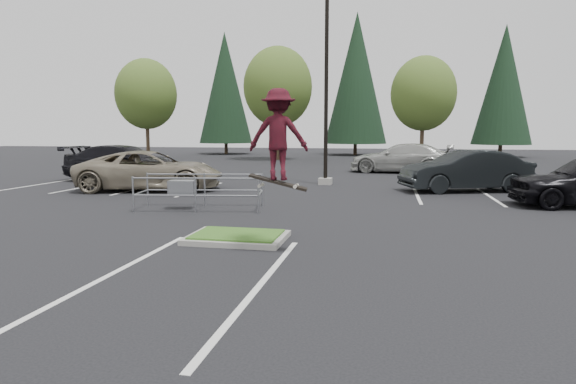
% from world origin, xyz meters
% --- Properties ---
extents(ground, '(120.00, 120.00, 0.00)m').
position_xyz_m(ground, '(0.00, 0.00, 0.00)').
color(ground, black).
rests_on(ground, ground).
extents(grass_median, '(2.20, 1.60, 0.16)m').
position_xyz_m(grass_median, '(0.00, 0.00, 0.08)').
color(grass_median, '#9B9991').
rests_on(grass_median, ground).
extents(stall_lines, '(22.62, 17.60, 0.01)m').
position_xyz_m(stall_lines, '(-1.35, 6.02, 0.00)').
color(stall_lines, silver).
rests_on(stall_lines, ground).
extents(light_pole, '(0.70, 0.60, 10.12)m').
position_xyz_m(light_pole, '(0.50, 12.00, 4.56)').
color(light_pole, '#9B9991').
rests_on(light_pole, ground).
extents(decid_a, '(5.44, 5.44, 8.91)m').
position_xyz_m(decid_a, '(-18.01, 30.03, 5.58)').
color(decid_a, '#38281C').
rests_on(decid_a, ground).
extents(decid_b, '(5.89, 5.89, 9.64)m').
position_xyz_m(decid_b, '(-6.01, 30.53, 6.04)').
color(decid_b, '#38281C').
rests_on(decid_b, ground).
extents(decid_c, '(5.12, 5.12, 8.38)m').
position_xyz_m(decid_c, '(5.99, 29.83, 5.25)').
color(decid_c, '#38281C').
rests_on(decid_c, ground).
extents(conif_a, '(5.72, 5.72, 13.00)m').
position_xyz_m(conif_a, '(-14.00, 40.00, 7.10)').
color(conif_a, '#38281C').
rests_on(conif_a, ground).
extents(conif_b, '(6.38, 6.38, 14.50)m').
position_xyz_m(conif_b, '(0.00, 40.50, 7.85)').
color(conif_b, '#38281C').
rests_on(conif_b, ground).
extents(conif_c, '(5.50, 5.50, 12.50)m').
position_xyz_m(conif_c, '(14.00, 39.50, 6.85)').
color(conif_c, '#38281C').
rests_on(conif_c, ground).
extents(cart_corral, '(4.08, 2.02, 1.11)m').
position_xyz_m(cart_corral, '(-2.94, 3.93, 0.70)').
color(cart_corral, gray).
rests_on(cart_corral, ground).
extents(skateboarder, '(1.22, 0.77, 2.02)m').
position_xyz_m(skateboarder, '(1.20, -1.00, 2.40)').
color(skateboarder, black).
rests_on(skateboarder, ground).
extents(car_l_tan, '(6.45, 4.04, 1.66)m').
position_xyz_m(car_l_tan, '(-6.50, 8.29, 0.83)').
color(car_l_tan, gray).
rests_on(car_l_tan, ground).
extents(car_l_black, '(6.22, 2.67, 1.79)m').
position_xyz_m(car_l_black, '(-9.49, 11.50, 0.89)').
color(car_l_black, black).
rests_on(car_l_black, ground).
extents(car_r_charc, '(5.50, 3.37, 1.71)m').
position_xyz_m(car_r_charc, '(6.50, 10.56, 0.86)').
color(car_r_charc, black).
rests_on(car_r_charc, ground).
extents(car_far_silver, '(6.28, 3.20, 1.75)m').
position_xyz_m(car_far_silver, '(4.17, 19.29, 0.87)').
color(car_far_silver, '#AFB0AA').
rests_on(car_far_silver, ground).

